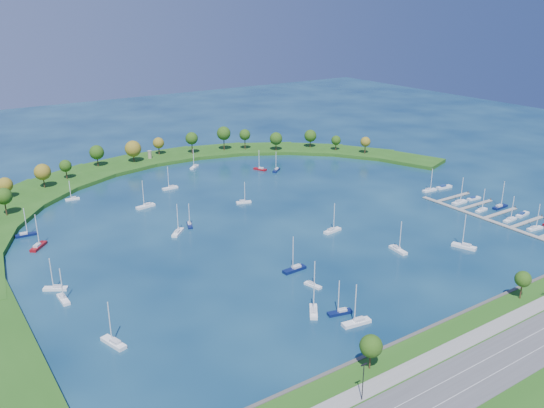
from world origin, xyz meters
TOP-DOWN VIEW (x-y plane):
  - ground at (0.00, 0.00)m, footprint 700.00×700.00m
  - south_shoreline at (0.03, -122.88)m, footprint 420.00×43.10m
  - breakwater at (-46.33, 48.72)m, footprint 286.74×247.64m
  - breakwater_trees at (-18.23, 89.34)m, footprint 235.34×93.87m
  - harbor_tower at (-7.77, 116.80)m, footprint 2.60×2.60m
  - dock_system at (85.30, -61.00)m, footprint 24.28×82.00m
  - moored_boat_0 at (-41.49, 5.92)m, footprint 7.86×7.92m
  - moored_boat_1 at (-95.86, -15.35)m, footprint 7.88×6.13m
  - moored_boat_2 at (21.59, -57.31)m, footprint 3.36×8.79m
  - moored_boat_3 at (-33.67, 10.80)m, footprint 4.29×7.37m
  - moored_boat_4 at (-94.31, 38.55)m, footprint 8.32×2.92m
  - moored_boat_5 at (-92.70, 23.37)m, footprint 7.99×8.73m
  - moored_boat_6 at (43.81, 58.26)m, footprint 7.48×6.46m
  - moored_boat_7 at (12.94, -28.34)m, footprint 8.73×3.46m
  - moored_boat_8 at (-21.30, -48.54)m, footprint 9.26×2.95m
  - moored_boat_9 at (-40.39, 43.23)m, footprint 9.37×3.92m
  - moored_boat_10 at (-65.83, 73.03)m, footprint 6.79×2.59m
  - moored_boat_11 at (45.38, -69.62)m, footprint 5.79×9.64m
  - moored_boat_12 at (0.59, 22.75)m, footprint 7.42×4.17m
  - moored_boat_13 at (-90.57, -57.29)m, footprint 5.00×9.41m
  - moored_boat_14 at (-33.59, -75.31)m, footprint 6.84×8.10m
  - moored_boat_15 at (-27.07, -80.21)m, footprint 8.19×4.09m
  - moored_boat_16 at (37.23, 64.98)m, footprint 5.40×8.11m
  - moored_boat_17 at (-26.77, -87.49)m, footprint 9.47×3.95m
  - moored_boat_18 at (8.28, 90.05)m, footprint 7.47×6.63m
  - moored_boat_19 at (-95.71, -24.10)m, footprint 2.42×8.04m
  - moored_boat_20 at (-23.08, -61.44)m, footprint 3.34×6.74m
  - moored_boat_21 at (-19.55, 62.03)m, footprint 8.21×2.52m
  - docked_boat_2 at (85.53, -74.10)m, footprint 7.94×3.18m
  - docked_boat_4 at (85.53, -62.21)m, footprint 7.84×2.68m
  - docked_boat_5 at (95.98, -61.43)m, footprint 8.77×3.55m
  - docked_boat_6 at (85.54, -47.49)m, footprint 7.38×2.67m
  - docked_boat_7 at (96.01, -49.85)m, footprint 8.88×2.78m
  - docked_boat_8 at (85.51, -35.11)m, footprint 8.77×2.61m
  - docked_boat_9 at (95.99, -35.25)m, footprint 7.83×2.63m
  - docked_boat_10 at (87.92, -14.67)m, footprint 8.16×2.95m
  - docked_boat_11 at (97.87, -15.53)m, footprint 9.20×3.30m

SIDE VIEW (x-z plane):
  - ground at x=0.00m, z-range 0.00..0.00m
  - dock_system at x=85.30m, z-range -0.45..1.15m
  - docked_boat_9 at x=95.99m, z-range -0.21..1.36m
  - docked_boat_5 at x=95.98m, z-range -0.23..1.51m
  - docked_boat_11 at x=97.87m, z-range -0.24..1.60m
  - moored_boat_20 at x=-23.08m, z-range -3.93..5.62m
  - moored_boat_10 at x=-65.83m, z-range -4.02..5.72m
  - moored_boat_3 at x=-33.67m, z-range -4.37..6.10m
  - moored_boat_12 at x=0.59m, z-range -4.39..6.13m
  - docked_boat_6 at x=85.54m, z-range -4.44..6.18m
  - docked_boat_4 at x=85.53m, z-range -4.78..6.55m
  - docked_boat_2 at x=85.53m, z-range -4.79..6.56m
  - moored_boat_6 at x=43.81m, z-range -4.82..6.60m
  - moored_boat_18 at x=8.28m, z-range -4.86..6.65m
  - moored_boat_15 at x=-27.07m, z-range -4.91..6.69m
  - moored_boat_16 at x=37.23m, z-range -4.93..6.72m
  - moored_boat_1 at x=-95.86m, z-range -4.93..6.72m
  - moored_boat_19 at x=-95.71m, z-range -4.97..6.77m
  - docked_boat_10 at x=87.92m, z-range -4.97..6.77m
  - moored_boat_21 at x=-19.55m, z-range -5.08..6.89m
  - moored_boat_4 at x=-94.31m, z-range -5.10..6.91m
  - moored_boat_14 at x=-33.59m, z-range -5.22..7.05m
  - moored_boat_7 at x=12.94m, z-range -5.32..7.16m
  - moored_boat_2 at x=21.59m, z-range -5.38..7.23m
  - moored_boat_0 at x=-41.49m, z-range -5.48..7.34m
  - docked_boat_8 at x=85.51m, z-range -5.48..7.34m
  - docked_boat_7 at x=96.01m, z-range -5.53..7.40m
  - moored_boat_13 at x=-90.57m, z-range -5.72..7.61m
  - moored_boat_9 at x=-40.39m, z-range -5.73..7.63m
  - moored_boat_8 at x=-21.30m, z-range -5.78..7.68m
  - moored_boat_17 at x=-26.77m, z-range -5.80..7.70m
  - moored_boat_5 at x=-92.70m, z-range -5.85..7.76m
  - moored_boat_11 at x=45.38m, z-range -5.90..7.81m
  - breakwater at x=-46.33m, z-range -0.01..1.99m
  - south_shoreline at x=0.03m, z-range -4.80..6.80m
  - harbor_tower at x=-7.77m, z-range 2.05..6.77m
  - breakwater_trees at x=-18.23m, z-range 2.83..18.08m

